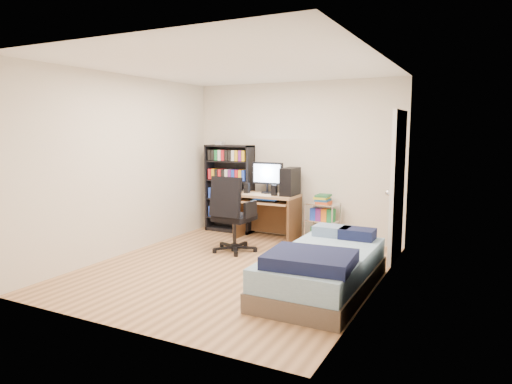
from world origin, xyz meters
The scene contains 7 objects.
room centered at (0.00, 0.00, 1.25)m, with size 3.58×4.08×2.58m.
media_shelf centered at (-1.15, 1.84, 0.77)m, with size 0.84×0.28×1.55m.
computer_desk centered at (-0.22, 1.66, 0.66)m, with size 0.98×0.57×1.23m.
office_chair centered at (-0.43, 0.70, 0.35)m, with size 0.69×0.69×1.10m.
wire_cart centered at (0.56, 1.76, 0.50)m, with size 0.51×0.40×0.77m.
bed centered at (1.25, -0.26, 0.25)m, with size 0.98×1.95×0.56m.
door centered at (1.72, 1.35, 1.00)m, with size 0.12×0.80×2.00m.
Camera 1 is at (2.78, -4.86, 1.74)m, focal length 32.00 mm.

